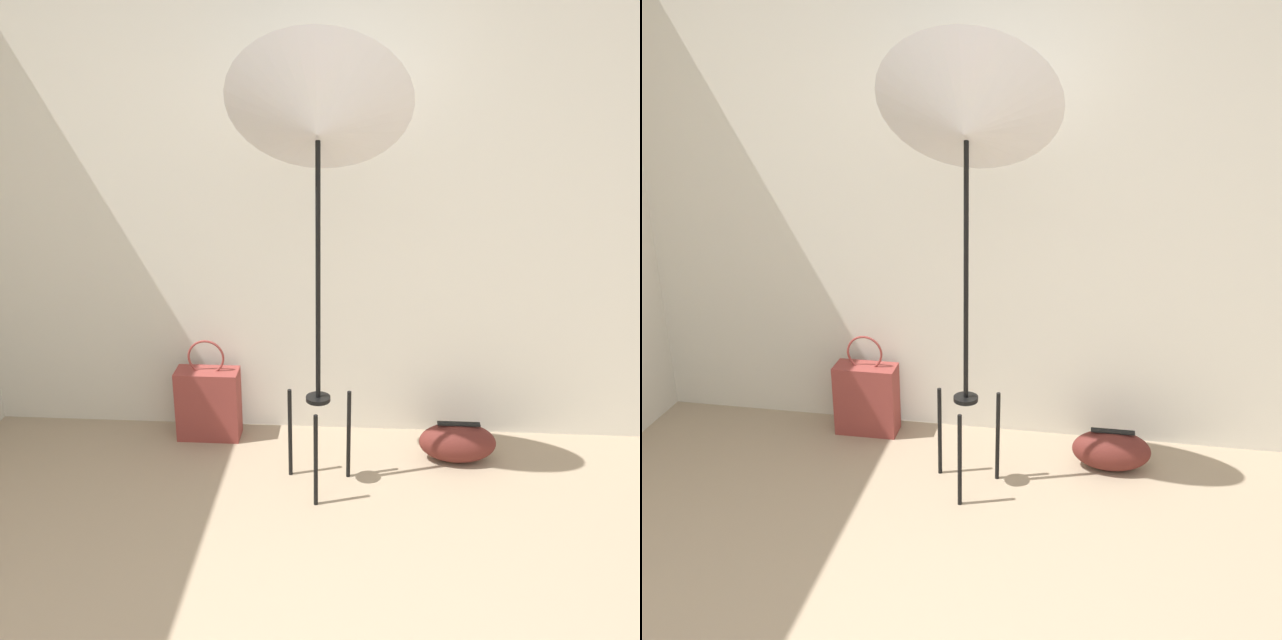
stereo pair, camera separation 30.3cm
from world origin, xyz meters
TOP-DOWN VIEW (x-y plane):
  - wall_back at (0.00, 2.41)m, footprint 8.00×0.05m
  - photo_umbrella at (0.25, 1.81)m, footprint 0.78×0.62m
  - tote_bag at (-0.36, 2.24)m, footprint 0.33×0.15m
  - duffel_bag at (0.94, 2.08)m, footprint 0.39×0.20m

SIDE VIEW (x-z plane):
  - duffel_bag at x=0.94m, z-range 0.00..0.21m
  - tote_bag at x=-0.36m, z-range -0.08..0.48m
  - wall_back at x=0.00m, z-range 0.00..2.60m
  - photo_umbrella at x=0.25m, z-range 0.66..2.72m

